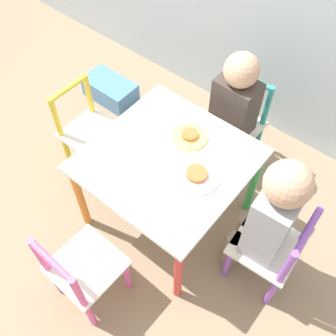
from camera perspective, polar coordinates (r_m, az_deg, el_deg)
The scene contains 11 objects.
ground_plane at distance 2.00m, azimuth 0.00°, elevation -6.66°, with size 6.00×6.00×0.00m, color #8C755B.
kids_table at distance 1.66m, azimuth 0.00°, elevation 0.17°, with size 0.63×0.63×0.46m.
chair_purple at distance 1.70m, azimuth 14.79°, elevation -11.33°, with size 0.28×0.28×0.50m.
chair_teal at distance 2.06m, azimuth 9.77°, elevation 6.31°, with size 0.27×0.27×0.50m.
chair_pink at distance 1.64m, azimuth -12.34°, elevation -14.38°, with size 0.27×0.27×0.50m.
chair_yellow at distance 2.04m, azimuth -11.41°, elevation 5.13°, with size 0.26×0.26×0.50m.
child_right at distance 1.52m, azimuth 14.51°, elevation -6.77°, with size 0.22×0.21×0.77m.
child_back at distance 1.90m, azimuth 9.42°, elevation 8.90°, with size 0.21×0.22×0.70m.
plate_right at distance 1.56m, azimuth 4.16°, elevation -1.04°, with size 0.19×0.19×0.03m.
plate_back at distance 1.68m, azimuth 3.15°, elevation 4.68°, with size 0.16×0.16×0.03m.
storage_bin at distance 2.50m, azimuth -8.36°, elevation 11.16°, with size 0.32×0.18×0.13m.
Camera 1 is at (0.62, -0.77, 1.74)m, focal length 42.00 mm.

